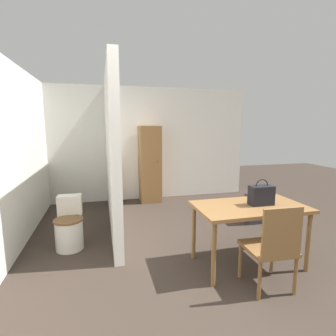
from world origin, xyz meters
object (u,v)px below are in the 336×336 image
at_px(dining_table, 250,212).
at_px(wooden_chair, 273,245).
at_px(handbag, 261,195).
at_px(space_heater, 256,208).
at_px(toilet, 69,227).
at_px(wooden_cabinet, 150,164).

relative_size(dining_table, wooden_chair, 1.40).
xyz_separation_m(wooden_chair, handbag, (0.18, 0.50, 0.37)).
bearing_deg(dining_table, space_heater, 53.95).
relative_size(toilet, handbag, 2.21).
distance_m(handbag, wooden_cabinet, 3.06).
distance_m(handbag, space_heater, 1.54).
distance_m(wooden_chair, toilet, 2.59).
distance_m(dining_table, handbag, 0.24).
xyz_separation_m(wooden_chair, space_heater, (0.92, 1.71, -0.23)).
xyz_separation_m(dining_table, space_heater, (0.87, 1.20, -0.41)).
height_order(toilet, handbag, handbag).
xyz_separation_m(handbag, wooden_cabinet, (-0.79, 2.96, -0.03)).
bearing_deg(space_heater, dining_table, -126.05).
height_order(dining_table, space_heater, dining_table).
distance_m(toilet, handbag, 2.55).
xyz_separation_m(wooden_chair, toilet, (-2.08, 1.53, -0.20)).
bearing_deg(wooden_cabinet, dining_table, -77.62).
height_order(handbag, space_heater, handbag).
bearing_deg(wooden_chair, wooden_cabinet, 102.19).
xyz_separation_m(dining_table, wooden_chair, (-0.05, -0.51, -0.18)).
bearing_deg(wooden_chair, dining_table, 87.23).
height_order(dining_table, wooden_cabinet, wooden_cabinet).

